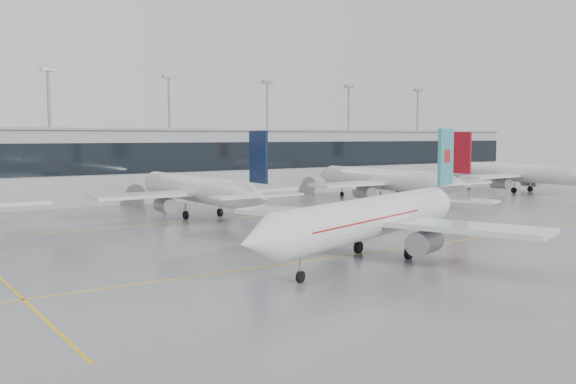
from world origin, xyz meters
TOP-DOWN VIEW (x-y plane):
  - ground at (0.00, 0.00)m, footprint 320.00×320.00m
  - taxi_line_main at (0.00, 0.00)m, footprint 120.00×0.25m
  - taxi_line_north at (0.00, 30.00)m, footprint 120.00×0.25m
  - terminal at (0.00, 62.00)m, footprint 180.00×15.00m
  - terminal_glass at (0.00, 54.45)m, footprint 180.00×0.20m
  - terminal_roof at (0.00, 62.00)m, footprint 182.00×16.00m
  - light_masts at (0.00, 68.00)m, footprint 156.40×1.00m
  - air_canada_jet at (-0.03, -2.38)m, footprint 36.64×30.03m
  - parked_jet_c at (-0.00, 33.69)m, footprint 29.64×36.96m
  - parked_jet_d at (35.00, 33.69)m, footprint 29.64×36.96m
  - parked_jet_e at (70.00, 33.69)m, footprint 29.64×36.96m

SIDE VIEW (x-z plane):
  - ground at x=0.00m, z-range 0.00..0.00m
  - taxi_line_main at x=0.00m, z-range 0.00..0.01m
  - taxi_line_north at x=0.00m, z-range 0.00..0.01m
  - parked_jet_c at x=0.00m, z-range -2.15..9.57m
  - parked_jet_d at x=35.00m, z-range -2.15..9.57m
  - parked_jet_e at x=70.00m, z-range -2.15..9.57m
  - air_canada_jet at x=-0.03m, z-range -2.16..9.74m
  - terminal at x=0.00m, z-range 0.00..12.00m
  - terminal_glass at x=0.00m, z-range 5.00..10.00m
  - terminal_roof at x=0.00m, z-range 12.00..12.40m
  - light_masts at x=0.00m, z-range 2.04..24.64m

